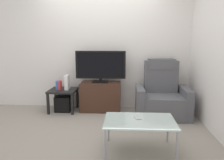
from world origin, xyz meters
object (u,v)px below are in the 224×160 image
at_px(tv_stand, 101,96).
at_px(book_leftmost, 58,85).
at_px(recliner_armchair, 162,97).
at_px(television, 101,66).
at_px(subwoofer_box, 64,103).
at_px(cell_phone, 137,118).
at_px(side_table, 63,93).
at_px(book_middle, 60,85).
at_px(coffee_table, 140,122).
at_px(game_console, 67,82).

relative_size(tv_stand, book_leftmost, 4.49).
height_order(recliner_armchair, book_leftmost, recliner_armchair).
distance_m(television, subwoofer_box, 1.08).
distance_m(television, recliner_armchair, 1.35).
bearing_deg(book_leftmost, recliner_armchair, -4.34).
distance_m(book_leftmost, cell_phone, 2.13).
height_order(side_table, cell_phone, side_table).
xyz_separation_m(recliner_armchair, book_middle, (-2.01, 0.16, 0.17)).
bearing_deg(side_table, coffee_table, -47.86).
bearing_deg(coffee_table, side_table, 132.14).
height_order(television, game_console, television).
xyz_separation_m(book_leftmost, book_middle, (0.05, 0.00, -0.00)).
bearing_deg(recliner_armchair, coffee_table, -113.45).
height_order(side_table, subwoofer_box, side_table).
bearing_deg(television, side_table, -172.29).
distance_m(book_leftmost, game_console, 0.20).
height_order(tv_stand, subwoofer_box, tv_stand).
bearing_deg(side_table, tv_stand, 6.32).
bearing_deg(book_leftmost, television, 8.13).
relative_size(subwoofer_box, coffee_table, 0.34).
distance_m(book_leftmost, coffee_table, 2.20).
distance_m(tv_stand, side_table, 0.77).
xyz_separation_m(television, subwoofer_box, (-0.76, -0.10, -0.77)).
bearing_deg(recliner_armchair, side_table, 171.54).
bearing_deg(tv_stand, book_leftmost, -173.09).
xyz_separation_m(tv_stand, book_middle, (-0.81, -0.10, 0.25)).
height_order(game_console, cell_phone, game_console).
bearing_deg(cell_phone, book_leftmost, 120.66).
xyz_separation_m(side_table, coffee_table, (1.44, -1.59, 0.02)).
bearing_deg(tv_stand, coffee_table, -67.93).
xyz_separation_m(television, book_middle, (-0.81, -0.12, -0.38)).
relative_size(television, book_middle, 5.60).
height_order(tv_stand, coffee_table, tv_stand).
relative_size(television, coffee_table, 1.12).
bearing_deg(recliner_armchair, subwoofer_box, 171.54).
height_order(side_table, coffee_table, side_table).
bearing_deg(subwoofer_box, game_console, 6.34).
distance_m(television, book_middle, 0.91).
bearing_deg(subwoofer_box, recliner_armchair, -5.14).
height_order(tv_stand, book_middle, book_middle).
height_order(book_middle, cell_phone, book_middle).
bearing_deg(cell_phone, recliner_armchair, 53.16).
height_order(recliner_armchair, book_middle, recliner_armchair).
height_order(book_leftmost, cell_phone, book_leftmost).
height_order(television, cell_phone, television).
bearing_deg(television, book_middle, -171.38).
bearing_deg(tv_stand, television, 90.00).
distance_m(television, side_table, 0.94).
xyz_separation_m(tv_stand, television, (-0.00, 0.02, 0.63)).
xyz_separation_m(tv_stand, cell_phone, (0.66, -1.60, 0.14)).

